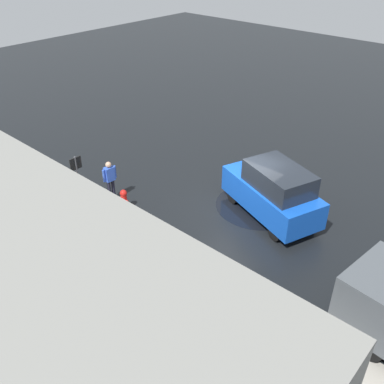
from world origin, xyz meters
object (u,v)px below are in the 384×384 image
object	(u,v)px
pedestrian	(110,178)
sign_post	(78,178)
fire_hydrant	(124,199)
moving_hatchback	(273,191)

from	to	relation	value
pedestrian	sign_post	size ratio (longest dim) A/B	0.68
fire_hydrant	sign_post	world-z (taller)	sign_post
moving_hatchback	sign_post	xyz separation A→B (m)	(5.06, 4.54, 0.55)
pedestrian	moving_hatchback	bearing A→B (deg)	-148.42
fire_hydrant	sign_post	bearing A→B (deg)	59.62
moving_hatchback	sign_post	distance (m)	6.82
moving_hatchback	pedestrian	bearing A→B (deg)	31.58
moving_hatchback	pedestrian	distance (m)	6.03
moving_hatchback	pedestrian	size ratio (longest dim) A/B	2.62
fire_hydrant	pedestrian	bearing A→B (deg)	-6.09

